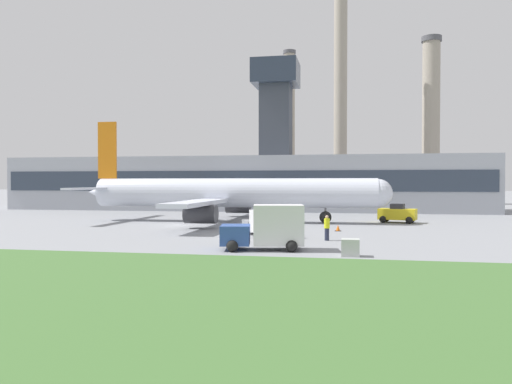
{
  "coord_description": "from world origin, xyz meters",
  "views": [
    {
      "loc": [
        15.39,
        -44.2,
        4.03
      ],
      "look_at": [
        6.21,
        4.95,
        3.04
      ],
      "focal_mm": 35.0,
      "sensor_mm": 36.0,
      "label": 1
    }
  ],
  "objects_px": {
    "airplane": "(228,194)",
    "ground_crew_person": "(327,228)",
    "fuel_truck": "(268,228)",
    "pushback_tug": "(397,214)",
    "baggage_truck": "(265,223)"
  },
  "relations": [
    {
      "from": "pushback_tug",
      "to": "fuel_truck",
      "type": "distance_m",
      "value": 23.93
    },
    {
      "from": "pushback_tug",
      "to": "fuel_truck",
      "type": "bearing_deg",
      "value": -113.27
    },
    {
      "from": "fuel_truck",
      "to": "ground_crew_person",
      "type": "bearing_deg",
      "value": 59.26
    },
    {
      "from": "baggage_truck",
      "to": "ground_crew_person",
      "type": "height_order",
      "value": "baggage_truck"
    },
    {
      "from": "pushback_tug",
      "to": "ground_crew_person",
      "type": "height_order",
      "value": "pushback_tug"
    },
    {
      "from": "airplane",
      "to": "fuel_truck",
      "type": "xyz_separation_m",
      "value": [
        7.38,
        -19.93,
        -1.54
      ]
    },
    {
      "from": "pushback_tug",
      "to": "ground_crew_person",
      "type": "relative_size",
      "value": 2.25
    },
    {
      "from": "pushback_tug",
      "to": "airplane",
      "type": "bearing_deg",
      "value": -173.04
    },
    {
      "from": "fuel_truck",
      "to": "pushback_tug",
      "type": "bearing_deg",
      "value": 66.73
    },
    {
      "from": "airplane",
      "to": "fuel_truck",
      "type": "distance_m",
      "value": 21.3
    },
    {
      "from": "airplane",
      "to": "ground_crew_person",
      "type": "bearing_deg",
      "value": -53.85
    },
    {
      "from": "airplane",
      "to": "pushback_tug",
      "type": "height_order",
      "value": "airplane"
    },
    {
      "from": "pushback_tug",
      "to": "ground_crew_person",
      "type": "xyz_separation_m",
      "value": [
        -6.23,
        -16.57,
        0.05
      ]
    },
    {
      "from": "airplane",
      "to": "baggage_truck",
      "type": "height_order",
      "value": "airplane"
    },
    {
      "from": "airplane",
      "to": "fuel_truck",
      "type": "height_order",
      "value": "airplane"
    }
  ]
}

